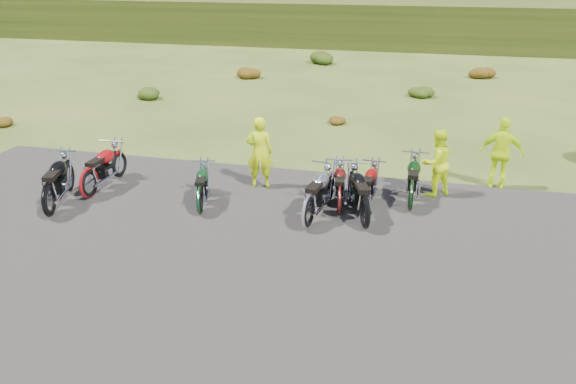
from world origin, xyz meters
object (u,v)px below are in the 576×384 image
(motorcycle_3, at_px, (308,228))
(motorcycle_7, at_px, (410,211))
(motorcycle_0, at_px, (52,217))
(person_middle, at_px, (260,153))

(motorcycle_3, xyz_separation_m, motorcycle_7, (2.19, 1.55, 0.00))
(motorcycle_3, bearing_deg, motorcycle_7, -47.61)
(motorcycle_3, bearing_deg, motorcycle_0, 105.34)
(motorcycle_7, height_order, person_middle, person_middle)
(motorcycle_7, distance_m, person_middle, 4.12)
(motorcycle_0, xyz_separation_m, person_middle, (4.25, 3.01, 0.95))
(motorcycle_7, bearing_deg, motorcycle_0, 106.46)
(motorcycle_0, xyz_separation_m, motorcycle_3, (6.03, 0.87, 0.00))
(motorcycle_0, bearing_deg, motorcycle_3, -99.79)
(motorcycle_0, bearing_deg, person_middle, -72.68)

